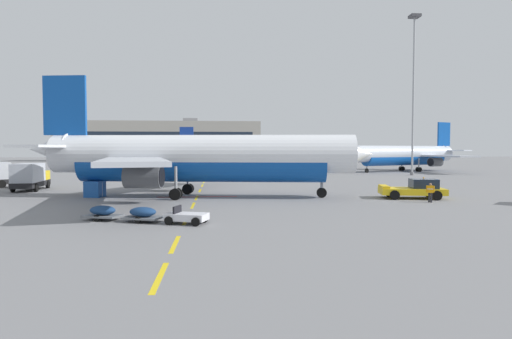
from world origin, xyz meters
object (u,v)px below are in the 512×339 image
at_px(airliner_mid_left, 406,155).
at_px(ground_crew_worker, 430,191).
at_px(airliner_far_center, 229,153).
at_px(uld_cargo_container, 95,189).
at_px(fuel_service_truck, 30,176).
at_px(apron_light_mast_far, 414,78).
at_px(baggage_train, 143,214).
at_px(pushback_tug, 414,189).
at_px(airliner_foreground, 196,157).

bearing_deg(airliner_mid_left, ground_crew_worker, -112.11).
height_order(airliner_far_center, uld_cargo_container, airliner_far_center).
relative_size(airliner_far_center, fuel_service_truck, 4.52).
xyz_separation_m(airliner_far_center, uld_cargo_container, (-15.20, -85.43, -2.90)).
bearing_deg(apron_light_mast_far, airliner_far_center, 121.27).
bearing_deg(airliner_far_center, airliner_mid_left, -47.69).
bearing_deg(fuel_service_truck, airliner_far_center, 72.36).
height_order(airliner_mid_left, baggage_train, airliner_mid_left).
xyz_separation_m(fuel_service_truck, baggage_train, (16.89, -23.12, -1.12)).
relative_size(uld_cargo_container, apron_light_mast_far, 0.07).
height_order(airliner_far_center, fuel_service_truck, airliner_far_center).
xyz_separation_m(pushback_tug, airliner_far_center, (-16.08, 89.33, 2.79)).
bearing_deg(apron_light_mast_far, baggage_train, -130.47).
height_order(fuel_service_truck, uld_cargo_container, fuel_service_truck).
bearing_deg(ground_crew_worker, pushback_tug, 89.90).
bearing_deg(ground_crew_worker, airliner_far_center, 99.86).
relative_size(baggage_train, apron_light_mast_far, 0.30).
bearing_deg(fuel_service_truck, pushback_tug, -16.02).
bearing_deg(uld_cargo_container, baggage_train, -64.18).
bearing_deg(airliner_mid_left, airliner_far_center, 132.31).
xyz_separation_m(fuel_service_truck, apron_light_mast_far, (57.18, 24.11, 16.08)).
xyz_separation_m(pushback_tug, apron_light_mast_far, (16.42, 35.81, 16.83)).
xyz_separation_m(airliner_mid_left, airliner_far_center, (-37.09, 40.75, 0.19)).
height_order(airliner_foreground, pushback_tug, airliner_foreground).
relative_size(airliner_foreground, airliner_far_center, 1.07).
bearing_deg(baggage_train, uld_cargo_container, 115.82).
distance_m(fuel_service_truck, ground_crew_worker, 43.38).
distance_m(airliner_mid_left, baggage_train, 74.99).
bearing_deg(airliner_far_center, ground_crew_worker, -80.14).
bearing_deg(airliner_foreground, baggage_train, -100.43).
bearing_deg(airliner_far_center, apron_light_mast_far, -58.73).
bearing_deg(ground_crew_worker, airliner_foreground, 163.37).
distance_m(fuel_service_truck, baggage_train, 28.65).
relative_size(pushback_tug, airliner_mid_left, 0.21).
height_order(pushback_tug, airliner_far_center, airliner_far_center).
height_order(pushback_tug, uld_cargo_container, pushback_tug).
bearing_deg(fuel_service_truck, airliner_mid_left, 30.84).
height_order(ground_crew_worker, apron_light_mast_far, apron_light_mast_far).
bearing_deg(airliner_foreground, pushback_tug, -8.53).
xyz_separation_m(airliner_foreground, airliner_far_center, (5.11, 86.15, -0.25)).
bearing_deg(airliner_foreground, uld_cargo_container, 175.92).
relative_size(airliner_far_center, apron_light_mast_far, 1.12).
bearing_deg(ground_crew_worker, uld_cargo_container, 167.31).
relative_size(baggage_train, uld_cargo_container, 4.47).
relative_size(airliner_foreground, ground_crew_worker, 19.96).
bearing_deg(pushback_tug, fuel_service_truck, 163.98).
distance_m(airliner_foreground, airliner_far_center, 86.30).
relative_size(ground_crew_worker, apron_light_mast_far, 0.06).
bearing_deg(pushback_tug, baggage_train, -154.44).
relative_size(airliner_far_center, baggage_train, 3.78).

